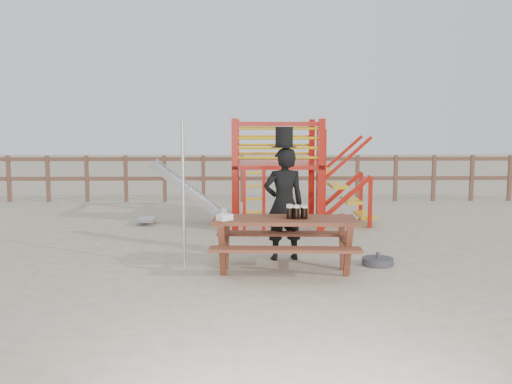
# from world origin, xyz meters

# --- Properties ---
(ground) EXTENTS (60.00, 60.00, 0.00)m
(ground) POSITION_xyz_m (0.00, 0.00, 0.00)
(ground) COLOR #BDB093
(ground) RESTS_ON ground
(back_fence) EXTENTS (15.09, 0.09, 1.20)m
(back_fence) POSITION_xyz_m (0.00, 7.00, 0.74)
(back_fence) COLOR brown
(back_fence) RESTS_ON ground
(playground_fort) EXTENTS (4.71, 1.84, 2.10)m
(playground_fort) POSITION_xyz_m (0.12, 3.58, 1.07)
(playground_fort) COLOR #B6160C
(playground_fort) RESTS_ON ground
(picnic_table) EXTENTS (1.98, 1.42, 0.74)m
(picnic_table) POSITION_xyz_m (0.12, -0.17, 0.47)
(picnic_table) COLOR brown
(picnic_table) RESTS_ON ground
(man_with_hat) EXTENTS (0.67, 0.51, 1.96)m
(man_with_hat) POSITION_xyz_m (0.16, 0.58, 0.88)
(man_with_hat) COLOR black
(man_with_hat) RESTS_ON ground
(metal_pole) EXTENTS (0.05, 0.05, 2.07)m
(metal_pole) POSITION_xyz_m (-1.26, 0.08, 1.04)
(metal_pole) COLOR #B2B2B7
(metal_pole) RESTS_ON ground
(parasol_base) EXTENTS (0.44, 0.44, 0.19)m
(parasol_base) POSITION_xyz_m (1.48, 0.21, 0.05)
(parasol_base) COLOR #39393E
(parasol_base) RESTS_ON ground
(paper_bag) EXTENTS (0.23, 0.22, 0.08)m
(paper_bag) POSITION_xyz_m (-0.68, -0.30, 0.78)
(paper_bag) COLOR white
(paper_bag) RESTS_ON picnic_table
(stout_pints) EXTENTS (0.28, 0.27, 0.17)m
(stout_pints) POSITION_xyz_m (0.27, -0.16, 0.83)
(stout_pints) COLOR black
(stout_pints) RESTS_ON picnic_table
(empty_glasses) EXTENTS (0.08, 0.08, 0.15)m
(empty_glasses) POSITION_xyz_m (-0.69, -0.29, 0.81)
(empty_glasses) COLOR silver
(empty_glasses) RESTS_ON picnic_table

